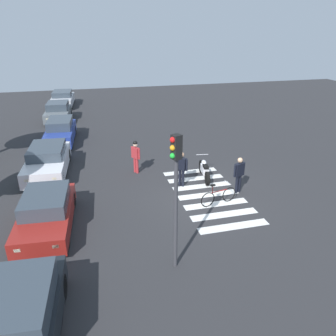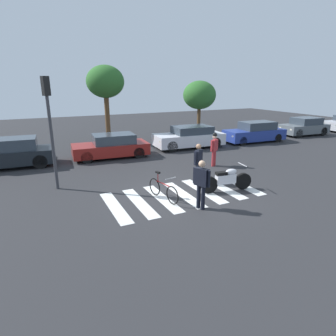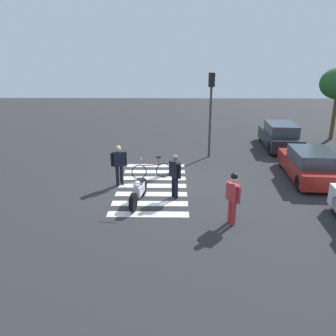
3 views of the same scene
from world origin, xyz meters
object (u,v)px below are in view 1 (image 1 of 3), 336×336
car_blue_hatchback (61,131)px  pedestrian_bystander (136,154)px  leaning_bicycle (218,196)px  officer_by_motorcycle (182,167)px  car_black_suv (19,323)px  police_motorcycle (204,170)px  car_maroon_wagon (46,212)px  officer_on_foot (239,173)px  traffic_light_pole (176,183)px  car_white_van (48,160)px  car_grey_coupe (58,112)px  car_silver_sedan (63,99)px

car_blue_hatchback → pedestrian_bystander: bearing=-148.0°
leaning_bicycle → pedestrian_bystander: size_ratio=0.99×
officer_by_motorcycle → car_black_suv: officer_by_motorcycle is taller
police_motorcycle → officer_by_motorcycle: (-0.50, 1.35, 0.51)m
car_maroon_wagon → car_black_suv: bearing=177.8°
police_motorcycle → pedestrian_bystander: (1.60, 3.19, 0.54)m
officer_on_foot → car_maroon_wagon: size_ratio=0.39×
officer_on_foot → car_maroon_wagon: 8.32m
leaning_bicycle → traffic_light_pole: (-3.42, 2.89, 2.56)m
car_white_van → traffic_light_pole: (-8.74, -4.40, 2.24)m
police_motorcycle → officer_on_foot: size_ratio=1.26×
police_motorcycle → officer_by_motorcycle: bearing=110.2°
car_maroon_wagon → car_blue_hatchback: bearing=-0.6°
car_grey_coupe → car_maroon_wagon: bearing=-179.0°
officer_on_foot → car_silver_sedan: officer_on_foot is taller
car_grey_coupe → car_silver_sedan: size_ratio=0.87×
officer_by_motorcycle → traffic_light_pole: (-5.54, 1.86, 1.95)m
traffic_light_pole → leaning_bicycle: bearing=-40.2°
car_blue_hatchback → traffic_light_pole: size_ratio=1.05×
car_white_van → car_grey_coupe: bearing=-0.2°
pedestrian_bystander → car_grey_coupe: 12.84m
car_white_van → car_silver_sedan: 16.48m
officer_on_foot → pedestrian_bystander: (3.41, 4.16, 0.03)m
pedestrian_bystander → car_grey_coupe: bearing=20.0°
car_blue_hatchback → leaning_bicycle: bearing=-147.1°
car_blue_hatchback → traffic_light_pole: 14.74m
car_silver_sedan → traffic_light_pole: size_ratio=1.06×
traffic_light_pole → car_grey_coupe: bearing=12.5°
police_motorcycle → car_blue_hatchback: size_ratio=0.47×
car_silver_sedan → police_motorcycle: bearing=-158.9°
car_black_suv → traffic_light_pole: (1.86, -4.29, 2.22)m
leaning_bicycle → car_grey_coupe: 17.83m
police_motorcycle → car_silver_sedan: size_ratio=0.46×
officer_on_foot → car_white_van: officer_on_foot is taller
officer_on_foot → traffic_light_pole: size_ratio=0.39×
pedestrian_bystander → car_maroon_wagon: 5.94m
pedestrian_bystander → traffic_light_pole: bearing=179.8°
leaning_bicycle → car_maroon_wagon: size_ratio=0.40×
officer_on_foot → traffic_light_pole: bearing=135.3°
car_black_suv → car_blue_hatchback: bearing=-1.2°
officer_on_foot → leaning_bicycle: bearing=122.1°
officer_on_foot → car_blue_hatchback: size_ratio=0.37×
car_maroon_wagon → traffic_light_pole: traffic_light_pole is taller
car_black_suv → car_maroon_wagon: 5.23m
leaning_bicycle → police_motorcycle: bearing=-7.1°
officer_by_motorcycle → car_black_suv: bearing=140.3°
traffic_light_pole → officer_by_motorcycle: bearing=-18.6°
car_black_suv → car_grey_coupe: 21.56m
police_motorcycle → traffic_light_pole: traffic_light_pole is taller
leaning_bicycle → car_silver_sedan: car_silver_sedan is taller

